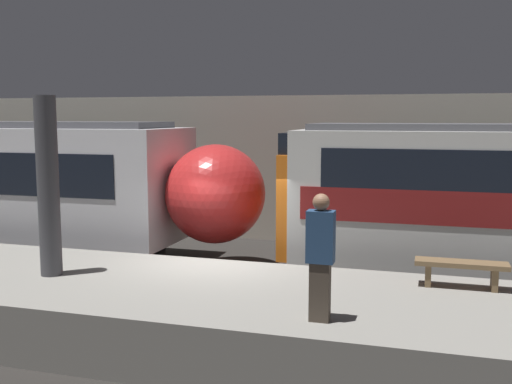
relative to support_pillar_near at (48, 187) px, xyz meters
The scene contains 6 objects.
ground_plane 4.05m from the support_pillar_near, 39.34° to the left, with size 120.00×120.00×0.00m, color #282623.
platform 3.20m from the support_pillar_near, ahead, with size 40.00×3.75×0.97m.
station_rear_barrier 8.99m from the support_pillar_near, 74.39° to the left, with size 50.00×0.15×4.44m.
support_pillar_near is the anchor object (origin of this frame).
person_waiting 5.25m from the support_pillar_near, 11.55° to the right, with size 0.38×0.24×1.80m.
platform_bench 7.29m from the support_pillar_near, ahead, with size 1.50×0.40×0.45m.
Camera 1 is at (4.16, -11.05, 3.81)m, focal length 42.00 mm.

